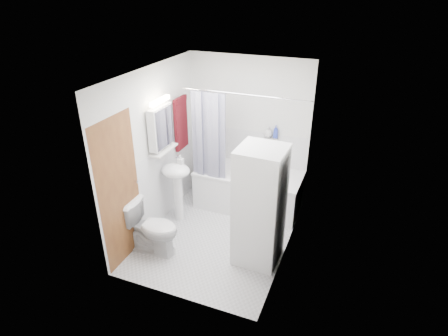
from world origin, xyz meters
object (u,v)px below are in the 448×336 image
at_px(bathtub, 249,188).
at_px(washer_dryer, 259,206).
at_px(sink, 177,179).
at_px(toilet, 152,228).

bearing_deg(bathtub, washer_dryer, -66.12).
relative_size(bathtub, washer_dryer, 1.03).
xyz_separation_m(sink, washer_dryer, (1.43, -0.43, 0.11)).
distance_m(bathtub, toilet, 1.79).
height_order(sink, washer_dryer, washer_dryer).
relative_size(washer_dryer, toilet, 2.14).
height_order(bathtub, washer_dryer, washer_dryer).
distance_m(sink, washer_dryer, 1.50).
xyz_separation_m(sink, toilet, (0.03, -0.82, -0.33)).
relative_size(bathtub, toilet, 2.21).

